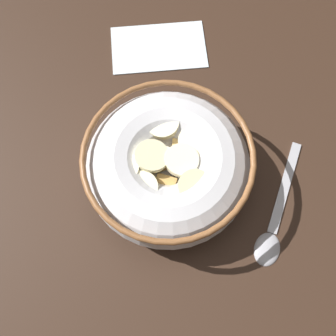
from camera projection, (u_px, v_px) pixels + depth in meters
ground_plane at (168, 180)px, 44.52cm from camera, size 133.36×133.36×2.00cm
cereal_bowl at (168, 166)px, 40.28cm from camera, size 16.85×16.85×6.48cm
spoon at (274, 227)px, 41.37cm from camera, size 4.96×14.41×0.80cm
folded_napkin at (159, 47)px, 49.31cm from camera, size 12.88×9.39×0.30cm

